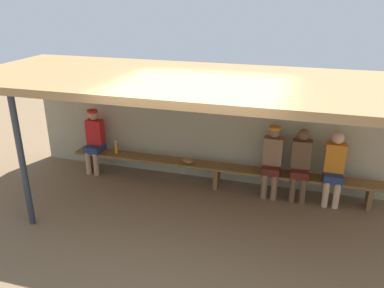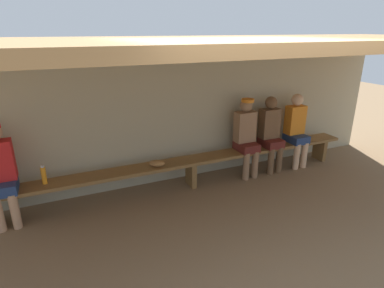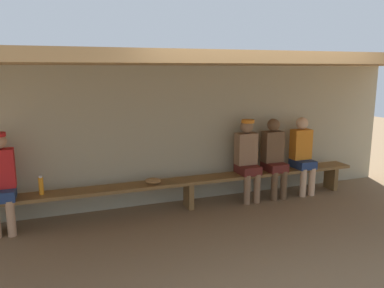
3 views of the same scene
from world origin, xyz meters
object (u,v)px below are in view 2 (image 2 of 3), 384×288
(player_rightmost, at_px, (296,127))
(player_near_post, at_px, (271,131))
(player_middle, at_px, (0,171))
(baseball_glove_dark_brown, at_px, (157,163))
(water_bottle_orange, at_px, (44,175))
(bench, at_px, (191,163))
(player_shirtless_tan, at_px, (246,134))

(player_rightmost, bearing_deg, player_near_post, 180.00)
(player_rightmost, xyz_separation_m, player_middle, (-4.71, 0.00, 0.02))
(player_middle, height_order, baseball_glove_dark_brown, player_middle)
(water_bottle_orange, bearing_deg, player_rightmost, -0.23)
(player_rightmost, distance_m, baseball_glove_dark_brown, 2.69)
(bench, distance_m, water_bottle_orange, 2.14)
(bench, height_order, player_middle, player_middle)
(water_bottle_orange, distance_m, baseball_glove_dark_brown, 1.56)
(player_shirtless_tan, relative_size, player_near_post, 1.01)
(bench, xyz_separation_m, player_near_post, (1.53, 0.00, 0.34))
(bench, bearing_deg, player_middle, 179.92)
(player_rightmost, bearing_deg, player_middle, 179.99)
(water_bottle_orange, bearing_deg, bench, -0.54)
(bench, relative_size, baseball_glove_dark_brown, 25.00)
(player_near_post, bearing_deg, water_bottle_orange, 179.73)
(player_near_post, distance_m, baseball_glove_dark_brown, 2.12)
(player_rightmost, relative_size, baseball_glove_dark_brown, 5.56)
(player_middle, relative_size, baseball_glove_dark_brown, 5.60)
(water_bottle_orange, bearing_deg, baseball_glove_dark_brown, -1.91)
(player_shirtless_tan, xyz_separation_m, player_middle, (-3.64, 0.00, 0.00))
(player_rightmost, bearing_deg, player_shirtless_tan, 179.97)
(player_near_post, bearing_deg, baseball_glove_dark_brown, -179.06)
(baseball_glove_dark_brown, bearing_deg, bench, 33.04)
(player_rightmost, height_order, player_near_post, same)
(player_rightmost, relative_size, player_middle, 0.99)
(player_middle, relative_size, water_bottle_orange, 5.12)
(player_middle, distance_m, water_bottle_orange, 0.50)
(bench, distance_m, player_middle, 2.64)
(bench, xyz_separation_m, water_bottle_orange, (-2.14, 0.02, 0.20))
(baseball_glove_dark_brown, bearing_deg, player_near_post, 30.84)
(bench, height_order, baseball_glove_dark_brown, baseball_glove_dark_brown)
(player_middle, xyz_separation_m, water_bottle_orange, (0.48, 0.02, -0.16))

